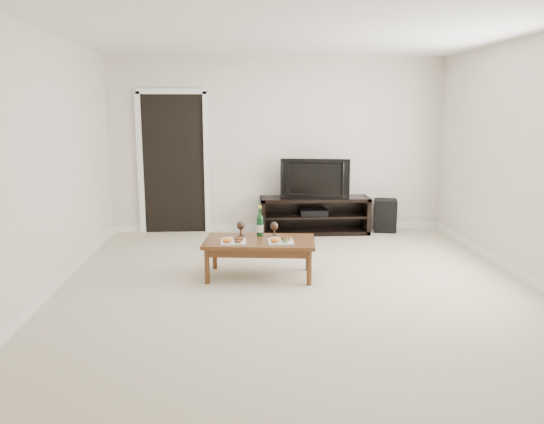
{
  "coord_description": "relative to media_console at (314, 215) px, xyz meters",
  "views": [
    {
      "loc": [
        -0.6,
        -5.21,
        1.83
      ],
      "look_at": [
        -0.22,
        0.61,
        0.7
      ],
      "focal_mm": 35.0,
      "sensor_mm": 36.0,
      "label": 1
    }
  ],
  "objects": [
    {
      "name": "back_wall",
      "position": [
        -0.54,
        0.27,
        1.02
      ],
      "size": [
        5.0,
        0.04,
        2.6
      ],
      "primitive_type": "cube",
      "color": "beige",
      "rests_on": "ground"
    },
    {
      "name": "subwoofer",
      "position": [
        1.1,
        0.08,
        -0.03
      ],
      "size": [
        0.39,
        0.39,
        0.49
      ],
      "primitive_type": "cube",
      "rotation": [
        0.0,
        0.0,
        -0.22
      ],
      "color": "black",
      "rests_on": "ground"
    },
    {
      "name": "coffee_table",
      "position": [
        -0.91,
        -2.05,
        -0.07
      ],
      "size": [
        1.27,
        0.79,
        0.42
      ],
      "primitive_type": "cube",
      "rotation": [
        0.0,
        0.0,
        -0.11
      ],
      "color": "#5C3119",
      "rests_on": "ground"
    },
    {
      "name": "plate_left",
      "position": [
        -1.19,
        -2.15,
        0.18
      ],
      "size": [
        0.27,
        0.27,
        0.07
      ],
      "primitive_type": "cube",
      "color": "white",
      "rests_on": "coffee_table"
    },
    {
      "name": "goblet_right",
      "position": [
        -0.73,
        -1.9,
        0.23
      ],
      "size": [
        0.09,
        0.09,
        0.17
      ],
      "primitive_type": null,
      "color": "#38291E",
      "rests_on": "coffee_table"
    },
    {
      "name": "television",
      "position": [
        0.0,
        0.0,
        0.57
      ],
      "size": [
        1.02,
        0.29,
        0.58
      ],
      "primitive_type": "imported",
      "rotation": [
        0.0,
        0.0,
        -0.16
      ],
      "color": "black",
      "rests_on": "media_console"
    },
    {
      "name": "ceiling",
      "position": [
        -0.54,
        -2.5,
        2.35
      ],
      "size": [
        5.0,
        5.5,
        0.04
      ],
      "primitive_type": "cube",
      "color": "white",
      "rests_on": "back_wall"
    },
    {
      "name": "doorway",
      "position": [
        -2.09,
        0.24,
        0.75
      ],
      "size": [
        0.9,
        0.02,
        2.05
      ],
      "primitive_type": "cube",
      "color": "black",
      "rests_on": "ground"
    },
    {
      "name": "wine_bottle",
      "position": [
        -0.89,
        -1.85,
        0.32
      ],
      "size": [
        0.07,
        0.07,
        0.35
      ],
      "primitive_type": "cylinder",
      "color": "#0F3819",
      "rests_on": "coffee_table"
    },
    {
      "name": "plate_right",
      "position": [
        -0.69,
        -2.18,
        0.18
      ],
      "size": [
        0.27,
        0.27,
        0.07
      ],
      "primitive_type": "cube",
      "color": "white",
      "rests_on": "coffee_table"
    },
    {
      "name": "media_console",
      "position": [
        0.0,
        0.0,
        0.0
      ],
      "size": [
        1.61,
        0.45,
        0.55
      ],
      "primitive_type": "cube",
      "color": "black",
      "rests_on": "ground"
    },
    {
      "name": "goblet_left",
      "position": [
        -1.11,
        -1.85,
        0.23
      ],
      "size": [
        0.09,
        0.09,
        0.17
      ],
      "primitive_type": null,
      "color": "#38291E",
      "rests_on": "coffee_table"
    },
    {
      "name": "floor",
      "position": [
        -0.54,
        -2.5,
        -0.28
      ],
      "size": [
        5.5,
        5.5,
        0.0
      ],
      "primitive_type": "plane",
      "color": "beige",
      "rests_on": "ground"
    },
    {
      "name": "av_receiver",
      "position": [
        -0.01,
        -0.01,
        0.05
      ],
      "size": [
        0.42,
        0.33,
        0.08
      ],
      "primitive_type": "cube",
      "rotation": [
        0.0,
        0.0,
        -0.07
      ],
      "color": "black",
      "rests_on": "media_console"
    }
  ]
}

